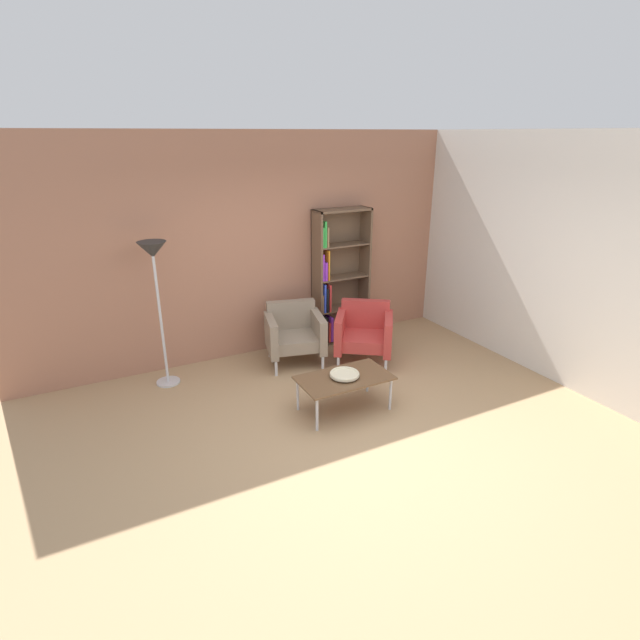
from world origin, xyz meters
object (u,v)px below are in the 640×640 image
(coffee_table_low, at_px, (344,380))
(armchair_by_bookshelf, at_px, (294,333))
(decorative_bowl, at_px, (345,374))
(floor_lamp_torchiere, at_px, (154,267))
(bookshelf_tall, at_px, (336,280))
(armchair_corner_red, at_px, (364,332))

(coffee_table_low, bearing_deg, armchair_by_bookshelf, 88.76)
(decorative_bowl, xyz_separation_m, floor_lamp_torchiere, (-1.59, 1.53, 1.01))
(bookshelf_tall, height_order, armchair_by_bookshelf, bookshelf_tall)
(bookshelf_tall, distance_m, coffee_table_low, 2.06)
(bookshelf_tall, height_order, decorative_bowl, bookshelf_tall)
(bookshelf_tall, bearing_deg, decorative_bowl, -116.23)
(bookshelf_tall, relative_size, decorative_bowl, 5.94)
(armchair_corner_red, distance_m, floor_lamp_torchiere, 2.71)
(decorative_bowl, bearing_deg, floor_lamp_torchiere, 136.16)
(floor_lamp_torchiere, bearing_deg, armchair_corner_red, -12.99)
(armchair_corner_red, distance_m, armchair_by_bookshelf, 0.92)
(coffee_table_low, bearing_deg, bookshelf_tall, 63.77)
(armchair_corner_red, relative_size, armchair_by_bookshelf, 1.11)
(bookshelf_tall, distance_m, armchair_by_bookshelf, 1.06)
(decorative_bowl, relative_size, armchair_by_bookshelf, 0.38)
(coffee_table_low, relative_size, armchair_corner_red, 1.06)
(armchair_corner_red, bearing_deg, floor_lamp_torchiere, -157.72)
(floor_lamp_torchiere, bearing_deg, bookshelf_tall, 5.85)
(armchair_corner_red, xyz_separation_m, floor_lamp_torchiere, (-2.45, 0.56, 1.03))
(armchair_corner_red, relative_size, floor_lamp_torchiere, 0.54)
(decorative_bowl, bearing_deg, armchair_by_bookshelf, 88.76)
(bookshelf_tall, xyz_separation_m, coffee_table_low, (-0.88, -1.78, -0.53))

